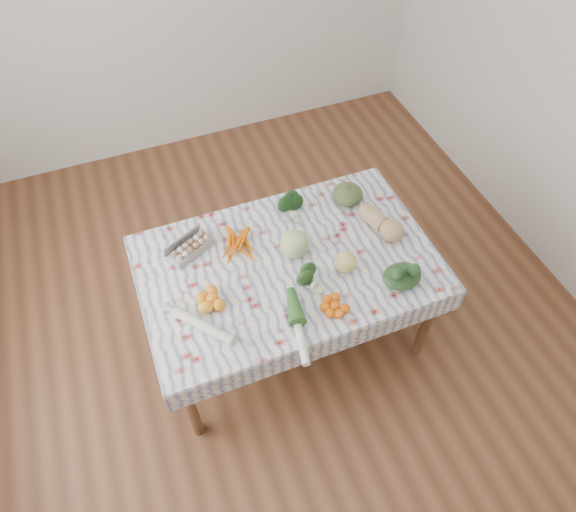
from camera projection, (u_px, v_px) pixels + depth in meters
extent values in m
plane|color=brown|center=(288.00, 331.00, 3.48)|extent=(4.50, 4.50, 0.00)
cube|color=brown|center=(288.00, 266.00, 2.91)|extent=(1.60, 1.00, 0.04)
cylinder|color=brown|center=(191.00, 407.00, 2.78)|extent=(0.06, 0.06, 0.71)
cylinder|color=brown|center=(428.00, 322.00, 3.12)|extent=(0.06, 0.06, 0.71)
cylinder|color=brown|center=(156.00, 284.00, 3.29)|extent=(0.06, 0.06, 0.71)
cylinder|color=brown|center=(363.00, 222.00, 3.63)|extent=(0.06, 0.06, 0.71)
cube|color=white|center=(288.00, 263.00, 2.89)|extent=(1.66, 1.06, 0.01)
cube|color=#9A9A96|center=(192.00, 249.00, 2.90)|extent=(0.28, 0.21, 0.07)
cube|color=#EF6404|center=(237.00, 247.00, 2.93)|extent=(0.28, 0.26, 0.04)
ellipsoid|color=#153514|center=(292.00, 207.00, 3.08)|extent=(0.14, 0.12, 0.12)
ellipsoid|color=#45582E|center=(348.00, 194.00, 3.14)|extent=(0.23, 0.23, 0.12)
sphere|color=#B1CB7D|center=(295.00, 244.00, 2.86)|extent=(0.21, 0.21, 0.16)
ellipsoid|color=tan|center=(382.00, 222.00, 2.99)|extent=(0.22, 0.32, 0.14)
cube|color=orange|center=(212.00, 299.00, 2.69)|extent=(0.24, 0.24, 0.07)
ellipsoid|color=#244A1C|center=(309.00, 279.00, 2.76)|extent=(0.17, 0.17, 0.09)
cube|color=orange|center=(335.00, 305.00, 2.67)|extent=(0.21, 0.21, 0.06)
sphere|color=#CCC862|center=(345.00, 262.00, 2.81)|extent=(0.16, 0.16, 0.12)
ellipsoid|color=#1A3518|center=(402.00, 276.00, 2.77)|extent=(0.22, 0.18, 0.10)
cylinder|color=silver|center=(203.00, 326.00, 2.60)|extent=(0.28, 0.33, 0.05)
cylinder|color=white|center=(298.00, 327.00, 2.60)|extent=(0.13, 0.42, 0.05)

